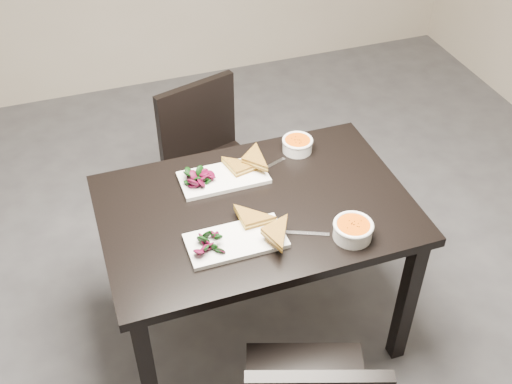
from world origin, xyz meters
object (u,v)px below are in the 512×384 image
Objects in this scene: chair_far at (211,158)px; plate_far at (224,178)px; table at (256,224)px; plate_near at (236,241)px; soup_bowl_far at (297,144)px; soup_bowl_near at (353,229)px.

plate_far is at bearing -115.10° from chair_far.
table is at bearing -106.77° from chair_far.
table is 3.38× the size of plate_far.
chair_far is 2.37× the size of plate_near.
soup_bowl_far reaches higher than table.
table is at bearing -135.39° from soup_bowl_far.
soup_bowl_near is at bearing -90.75° from chair_far.
plate_far is (-0.07, 0.20, 0.11)m from table.
plate_near is at bearing 165.10° from soup_bowl_near.
plate_near is at bearing -99.72° from plate_far.
table is 0.42m from soup_bowl_far.
plate_near is 2.41× the size of soup_bowl_near.
soup_bowl_far is (0.36, 0.08, 0.02)m from plate_far.
plate_near is at bearing -115.68° from chair_far.
soup_bowl_far is (0.29, 0.28, 0.13)m from table.
table is 1.41× the size of chair_far.
plate_far is at bearing 110.17° from table.
soup_bowl_far is (0.28, -0.41, 0.30)m from chair_far.
plate_near is at bearing -133.11° from soup_bowl_far.
plate_near is 0.37m from plate_far.
chair_far is 1.05m from soup_bowl_near.
soup_bowl_far is at bearing 44.61° from table.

